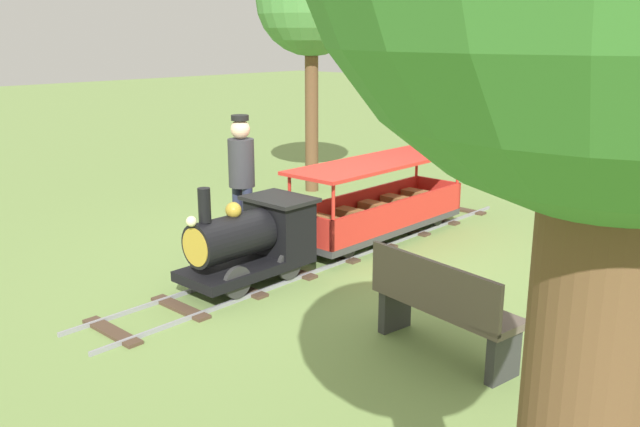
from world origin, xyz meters
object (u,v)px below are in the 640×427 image
at_px(locomotive, 253,239).
at_px(oak_tree_far, 311,2).
at_px(passenger_car, 380,207).
at_px(park_bench, 442,306).
at_px(conductor_person, 242,173).

xyz_separation_m(locomotive, oak_tree_far, (2.50, -3.51, 2.50)).
height_order(passenger_car, oak_tree_far, oak_tree_far).
bearing_deg(park_bench, oak_tree_far, -36.66).
xyz_separation_m(conductor_person, park_bench, (-3.14, 0.65, -0.54)).
distance_m(passenger_car, oak_tree_far, 3.85).
xyz_separation_m(passenger_car, conductor_person, (0.85, 1.51, 0.54)).
distance_m(locomotive, oak_tree_far, 4.99).
height_order(passenger_car, park_bench, passenger_car).
xyz_separation_m(locomotive, passenger_car, (0.00, -2.10, -0.06)).
bearing_deg(oak_tree_far, park_bench, 143.34).
relative_size(locomotive, oak_tree_far, 0.37).
relative_size(passenger_car, park_bench, 2.00).
relative_size(locomotive, passenger_car, 0.54).
height_order(passenger_car, conductor_person, conductor_person).
distance_m(locomotive, park_bench, 2.29).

